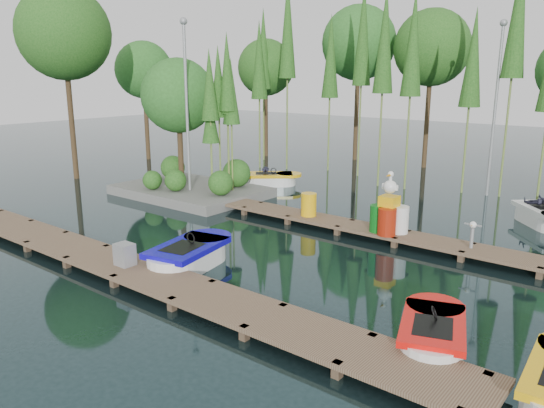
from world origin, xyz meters
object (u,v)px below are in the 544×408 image
Objects in this scene: boat_yellow_far at (271,179)px; utility_cabinet at (125,254)px; yellow_barrel at (309,205)px; drum_cluster at (389,215)px; boat_blue at (189,256)px; island at (188,120)px; boat_red at (432,335)px.

utility_cabinet is at bearing -89.62° from boat_yellow_far.
yellow_barrel is (0.91, 7.00, 0.11)m from utility_cabinet.
utility_cabinet is at bearing -120.40° from drum_cluster.
boat_blue is 4.00× the size of yellow_barrel.
utility_cabinet is at bearing -97.44° from yellow_barrel.
island reaches higher than drum_cluster.
utility_cabinet is at bearing -128.28° from boat_blue.
boat_red is 3.53× the size of yellow_barrel.
yellow_barrel is at bearing 177.20° from drum_cluster.
yellow_barrel reaches higher than boat_red.
boat_blue is 1.14× the size of boat_yellow_far.
drum_cluster reaches higher than yellow_barrel.
boat_yellow_far is 12.16m from utility_cabinet.
boat_red is 8.78m from yellow_barrel.
yellow_barrel reaches higher than utility_cabinet.
boat_yellow_far is at bearing 120.70° from boat_red.
yellow_barrel is 3.11m from drum_cluster.
yellow_barrel reaches higher than boat_blue.
boat_blue is at bearing -121.42° from drum_cluster.
island is 2.39× the size of boat_red.
boat_blue is 6.27m from drum_cluster.
boat_blue is at bearing -83.13° from boat_yellow_far.
boat_yellow_far is at bearing 105.44° from boat_blue.
yellow_barrel is 0.41× the size of drum_cluster.
boat_blue is 1.13× the size of boat_red.
island is 7.31m from yellow_barrel.
utility_cabinet is (-0.77, -1.52, 0.30)m from boat_blue.
island is at bearing -134.87° from boat_yellow_far.
drum_cluster is (9.94, -0.94, -2.31)m from island.
boat_blue is at bearing 159.70° from boat_red.
yellow_barrel is (0.15, 5.48, 0.41)m from boat_blue.
boat_yellow_far is 9.47m from drum_cluster.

